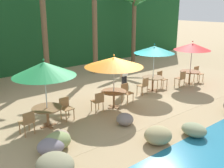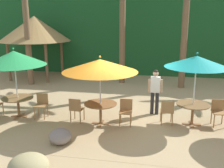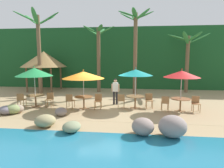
% 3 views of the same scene
% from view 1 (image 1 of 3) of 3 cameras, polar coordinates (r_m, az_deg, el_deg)
% --- Properties ---
extents(ground_plane, '(120.00, 120.00, 0.00)m').
position_cam_1_polar(ground_plane, '(12.37, 2.98, -3.59)').
color(ground_plane, tan).
extents(terrace_deck, '(18.00, 5.20, 0.01)m').
position_cam_1_polar(terrace_deck, '(12.37, 2.98, -3.57)').
color(terrace_deck, tan).
rests_on(terrace_deck, ground).
extents(foliage_backdrop, '(28.00, 2.40, 6.00)m').
position_cam_1_polar(foliage_backdrop, '(19.27, -15.61, 12.27)').
color(foliage_backdrop, '#194C23').
rests_on(foliage_backdrop, ground).
extents(rock_seawall, '(16.78, 3.31, 0.86)m').
position_cam_1_polar(rock_seawall, '(10.93, 18.50, -5.38)').
color(rock_seawall, gray).
rests_on(rock_seawall, ground).
extents(umbrella_green, '(2.22, 2.22, 2.53)m').
position_cam_1_polar(umbrella_green, '(9.39, -14.51, 3.17)').
color(umbrella_green, silver).
rests_on(umbrella_green, ground).
extents(dining_table_green, '(1.10, 1.10, 0.74)m').
position_cam_1_polar(dining_table_green, '(9.86, -13.86, -5.65)').
color(dining_table_green, brown).
rests_on(dining_table_green, ground).
extents(chair_green_seaward, '(0.45, 0.45, 0.87)m').
position_cam_1_polar(chair_green_seaward, '(10.37, -9.99, -4.88)').
color(chair_green_seaward, '#9E7042').
rests_on(chair_green_seaward, ground).
extents(chair_green_inland, '(0.47, 0.48, 0.87)m').
position_cam_1_polar(chair_green_inland, '(9.43, -17.84, -7.70)').
color(chair_green_inland, '#9E7042').
rests_on(chair_green_inland, ground).
extents(umbrella_orange, '(2.48, 2.48, 2.34)m').
position_cam_1_polar(umbrella_orange, '(10.97, 0.42, 4.81)').
color(umbrella_orange, silver).
rests_on(umbrella_orange, ground).
extents(dining_table_orange, '(1.10, 1.10, 0.74)m').
position_cam_1_polar(dining_table_orange, '(11.35, 0.41, -2.16)').
color(dining_table_orange, brown).
rests_on(dining_table_orange, ground).
extents(chair_orange_seaward, '(0.44, 0.45, 0.87)m').
position_cam_1_polar(chair_orange_seaward, '(12.00, 3.10, -1.63)').
color(chair_orange_seaward, '#9E7042').
rests_on(chair_orange_seaward, ground).
extents(chair_orange_inland, '(0.45, 0.46, 0.87)m').
position_cam_1_polar(chair_orange_inland, '(10.87, -3.01, -3.61)').
color(chair_orange_inland, '#9E7042').
rests_on(chair_orange_inland, ground).
extents(umbrella_teal, '(2.04, 2.04, 2.46)m').
position_cam_1_polar(umbrella_teal, '(13.40, 9.16, 7.38)').
color(umbrella_teal, silver).
rests_on(umbrella_teal, ground).
extents(dining_table_teal, '(1.10, 1.10, 0.74)m').
position_cam_1_polar(dining_table_teal, '(13.73, 8.87, 0.99)').
color(dining_table_teal, brown).
rests_on(dining_table_teal, ground).
extents(chair_teal_seaward, '(0.45, 0.46, 0.87)m').
position_cam_1_polar(chair_teal_seaward, '(14.47, 10.62, 1.30)').
color(chair_teal_seaward, '#9E7042').
rests_on(chair_teal_seaward, ground).
extents(chair_teal_inland, '(0.45, 0.46, 0.87)m').
position_cam_1_polar(chair_teal_inland, '(13.06, 6.90, -0.21)').
color(chair_teal_inland, '#9E7042').
rests_on(chair_teal_inland, ground).
extents(umbrella_red, '(2.00, 2.00, 2.44)m').
position_cam_1_polar(umbrella_red, '(15.12, 17.02, 7.77)').
color(umbrella_red, silver).
rests_on(umbrella_red, ground).
extents(dining_table_red, '(1.10, 1.10, 0.74)m').
position_cam_1_polar(dining_table_red, '(15.41, 16.54, 2.22)').
color(dining_table_red, brown).
rests_on(dining_table_red, ground).
extents(chair_red_seaward, '(0.44, 0.45, 0.87)m').
position_cam_1_polar(chair_red_seaward, '(16.16, 18.09, 2.36)').
color(chair_red_seaward, '#9E7042').
rests_on(chair_red_seaward, ground).
extents(chair_red_inland, '(0.44, 0.45, 0.87)m').
position_cam_1_polar(chair_red_inland, '(14.73, 14.75, 1.31)').
color(chair_red_inland, '#9E7042').
rests_on(chair_red_inland, ground).
extents(palm_tree_second, '(2.72, 2.81, 5.77)m').
position_cam_1_polar(palm_tree_second, '(15.74, -14.68, 14.13)').
color(palm_tree_second, brown).
rests_on(palm_tree_second, ground).
extents(palm_tree_third, '(2.95, 2.95, 6.84)m').
position_cam_1_polar(palm_tree_third, '(16.95, -3.87, 17.71)').
color(palm_tree_third, brown).
rests_on(palm_tree_third, ground).
extents(palm_tree_fourth, '(3.56, 3.41, 5.14)m').
position_cam_1_polar(palm_tree_fourth, '(20.67, 4.83, 14.58)').
color(palm_tree_fourth, brown).
rests_on(palm_tree_fourth, ground).
extents(waiter_in_white, '(0.52, 0.22, 1.70)m').
position_cam_1_polar(waiter_in_white, '(13.29, 2.69, 2.31)').
color(waiter_in_white, '#232328').
rests_on(waiter_in_white, ground).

